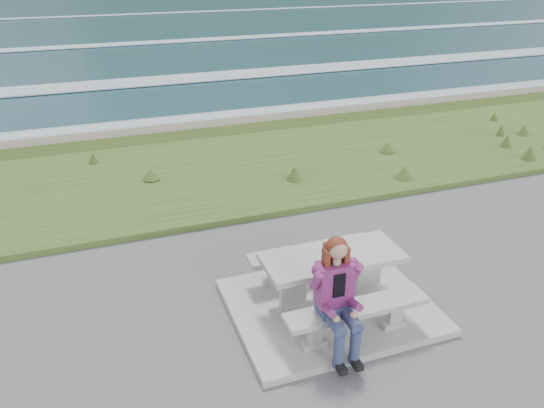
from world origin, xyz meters
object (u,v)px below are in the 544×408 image
Objects in this scene: picnic_table at (332,266)px; seated_woman at (339,313)px; bench_landward at (357,313)px; bench_seaward at (310,255)px.

seated_woman reaches higher than picnic_table.
bench_landward is 1.26× the size of seated_woman.
bench_landward is at bearing 24.96° from seated_woman.
picnic_table reaches higher than bench_seaward.
seated_woman is at bearing -110.63° from picnic_table.
bench_landward is 1.40m from bench_seaward.
picnic_table is at bearing 90.00° from bench_landward.
bench_landward is at bearing -90.00° from bench_seaward.
bench_seaward is (0.00, 1.40, 0.00)m from bench_landward.
picnic_table is 0.74m from bench_landward.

